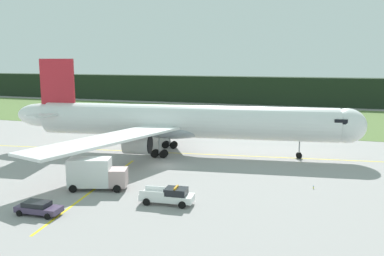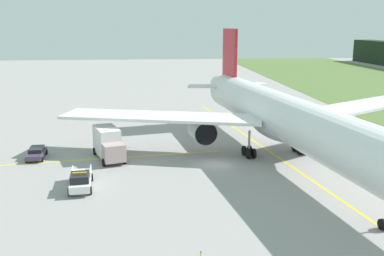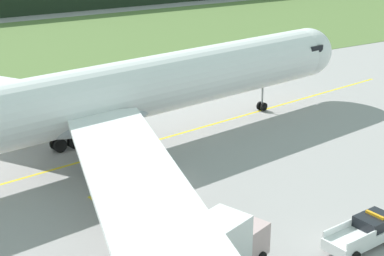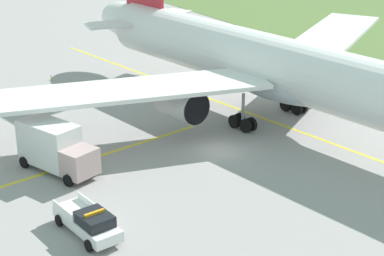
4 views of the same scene
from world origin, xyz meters
name	(u,v)px [view 1 (image 1 of 4)]	position (x,y,z in m)	size (l,w,h in m)	color
ground	(165,166)	(0.00, 0.00, 0.00)	(320.00, 320.00, 0.00)	gray
grass_verge	(241,117)	(0.00, 52.91, 0.02)	(320.00, 48.95, 0.04)	#526D36
distant_tree_line	(261,90)	(0.00, 86.61, 4.60)	(288.00, 7.07, 9.19)	black
taxiway_centerline_main	(185,153)	(0.18, 8.21, 0.00)	(75.08, 0.30, 0.01)	yellow
taxiway_centerline_spur	(96,188)	(-3.76, -12.15, 0.00)	(27.02, 0.30, 0.01)	yellow
airliner	(180,122)	(-0.58, 8.10, 5.10)	(56.59, 51.13, 15.08)	white
ops_pickup_truck	(169,196)	(6.37, -14.35, 0.90)	(5.77, 2.57, 1.94)	white
catering_truck	(95,173)	(-3.53, -12.47, 1.92)	(7.09, 4.41, 3.85)	#BA9D9C
staff_car	(38,208)	(-4.62, -21.12, 0.70)	(4.57, 2.18, 1.30)	#473957
taxiway_edge_light_east	(313,187)	(20.54, -4.18, 0.20)	(0.12, 0.12, 0.37)	yellow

